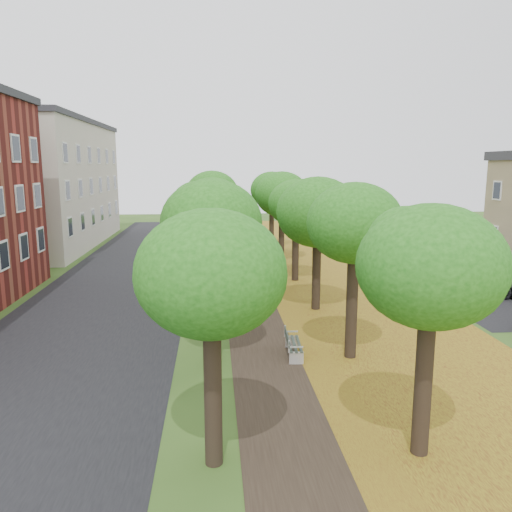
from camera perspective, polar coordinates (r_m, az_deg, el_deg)
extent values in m
plane|color=#2D4C19|center=(12.47, 6.16, -21.98)|extent=(120.00, 120.00, 0.00)
cube|color=black|center=(26.73, -16.37, -4.53)|extent=(8.00, 70.00, 0.01)
cube|color=black|center=(26.27, -0.08, -4.36)|extent=(3.20, 70.00, 0.01)
cube|color=olive|center=(27.14, 10.52, -4.05)|extent=(7.50, 70.00, 0.01)
cube|color=black|center=(31.33, 25.21, -2.95)|extent=(9.00, 16.00, 0.01)
cylinder|color=black|center=(11.46, -4.94, -15.41)|extent=(0.40, 0.40, 3.37)
ellipsoid|color=#1B5912|center=(10.56, -5.17, -1.56)|extent=(3.45, 3.45, 2.93)
cylinder|color=black|center=(17.07, -4.95, -6.65)|extent=(0.40, 0.40, 3.37)
ellipsoid|color=#1B5912|center=(16.48, -5.10, 2.71)|extent=(3.45, 3.45, 2.93)
cylinder|color=black|center=(22.88, -4.95, -2.28)|extent=(0.40, 0.40, 3.37)
ellipsoid|color=#1B5912|center=(22.44, -5.06, 4.72)|extent=(3.45, 3.45, 2.93)
cylinder|color=black|center=(28.76, -4.96, 0.31)|extent=(0.40, 0.40, 3.37)
ellipsoid|color=#1B5912|center=(28.42, -5.04, 5.88)|extent=(3.45, 3.45, 2.93)
cylinder|color=black|center=(34.69, -4.96, 2.02)|extent=(0.40, 0.40, 3.37)
ellipsoid|color=#1B5912|center=(34.40, -5.03, 6.64)|extent=(3.45, 3.45, 2.93)
cylinder|color=black|center=(40.64, -4.96, 3.23)|extent=(0.40, 0.40, 3.37)
ellipsoid|color=#1B5912|center=(40.39, -5.02, 7.18)|extent=(3.45, 3.45, 2.93)
cylinder|color=black|center=(12.40, 18.56, -13.87)|extent=(0.40, 0.40, 3.37)
ellipsoid|color=#1B5912|center=(11.57, 19.35, -1.06)|extent=(3.45, 3.45, 2.93)
cylinder|color=black|center=(17.71, 10.87, -6.17)|extent=(0.40, 0.40, 3.37)
ellipsoid|color=#1B5912|center=(17.14, 11.18, 2.85)|extent=(3.45, 3.45, 2.93)
cylinder|color=black|center=(23.36, 6.91, -2.06)|extent=(0.40, 0.40, 3.37)
ellipsoid|color=#1B5912|center=(22.93, 7.06, 4.80)|extent=(3.45, 3.45, 2.93)
cylinder|color=black|center=(29.15, 4.52, 0.45)|extent=(0.40, 0.40, 3.37)
ellipsoid|color=#1B5912|center=(28.81, 4.60, 5.95)|extent=(3.45, 3.45, 2.93)
cylinder|color=black|center=(35.01, 2.93, 2.12)|extent=(0.40, 0.40, 3.37)
ellipsoid|color=#1B5912|center=(34.72, 2.97, 6.70)|extent=(3.45, 3.45, 2.93)
cylinder|color=black|center=(40.91, 1.79, 3.31)|extent=(0.40, 0.40, 3.37)
ellipsoid|color=#1B5912|center=(40.67, 1.81, 7.23)|extent=(3.45, 3.45, 2.93)
cube|color=beige|center=(45.84, -24.02, 7.35)|extent=(10.00, 20.00, 10.00)
cube|color=#2D2D33|center=(45.95, -24.51, 13.82)|extent=(10.30, 20.30, 0.40)
cube|color=#2D3830|center=(17.96, 4.37, -9.96)|extent=(0.55, 1.78, 0.04)
cube|color=#2D3830|center=(17.85, 3.56, -9.18)|extent=(0.14, 1.76, 0.25)
cube|color=silver|center=(17.30, 4.63, -11.55)|extent=(0.49, 0.09, 0.44)
cube|color=silver|center=(18.79, 4.11, -9.74)|extent=(0.49, 0.09, 0.44)
cube|color=silver|center=(17.16, 4.65, -10.33)|extent=(0.44, 0.08, 0.04)
cube|color=silver|center=(18.66, 4.13, -8.60)|extent=(0.44, 0.08, 0.04)
imported|color=maroon|center=(28.44, 22.75, -2.46)|extent=(4.76, 2.04, 1.53)
imported|color=#2E2E33|center=(28.36, 22.85, -2.54)|extent=(5.51, 3.32, 1.50)
imported|color=white|center=(32.02, 19.43, -1.07)|extent=(5.07, 2.89, 1.33)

